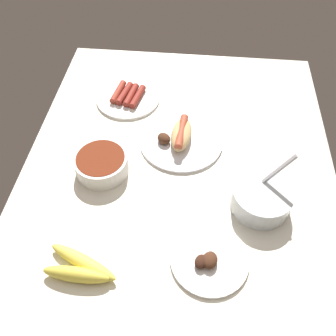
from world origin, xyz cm
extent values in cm
cube|color=silver|center=(0.00, 0.00, -1.50)|extent=(120.00, 90.00, 3.00)
cylinder|color=white|center=(-25.35, -9.75, 0.50)|extent=(18.90, 18.90, 1.00)
ellipsoid|color=#381E14|center=(-26.92, -7.73, 2.12)|extent=(4.44, 4.00, 2.24)
ellipsoid|color=#472819|center=(-26.40, -9.75, 2.27)|extent=(5.03, 4.34, 2.54)
cylinder|color=white|center=(12.92, -0.44, 0.50)|extent=(25.59, 25.59, 1.00)
ellipsoid|color=tan|center=(12.92, -0.44, 3.20)|extent=(14.02, 6.98, 4.40)
cylinder|color=#AD472D|center=(12.92, -0.44, 4.41)|extent=(13.08, 3.34, 2.40)
ellipsoid|color=#472819|center=(11.46, 5.13, 2.40)|extent=(5.67, 5.63, 2.80)
cylinder|color=white|center=(-0.63, 21.56, 2.75)|extent=(15.12, 15.12, 5.49)
cylinder|color=maroon|center=(-0.63, 21.56, 5.09)|extent=(13.61, 13.61, 1.00)
ellipsoid|color=gold|center=(-32.85, 20.52, 1.97)|extent=(4.07, 15.78, 3.93)
ellipsoid|color=#E5D14C|center=(-29.52, 19.81, 1.61)|extent=(10.12, 18.22, 3.22)
cylinder|color=silver|center=(-8.35, -22.51, 3.21)|extent=(15.60, 15.60, 6.41)
cylinder|color=beige|center=(-8.35, -22.51, 4.49)|extent=(13.73, 13.73, 2.89)
cube|color=#B7B7BC|center=(-4.83, -24.46, 9.29)|extent=(2.53, 9.24, 13.93)
cylinder|color=white|center=(31.18, 19.62, 0.50)|extent=(21.73, 21.73, 1.00)
cylinder|color=maroon|center=(30.29, 16.10, 2.10)|extent=(10.72, 4.31, 2.20)
cylinder|color=maroon|center=(30.89, 18.45, 2.10)|extent=(10.71, 4.01, 2.20)
cylinder|color=maroon|center=(31.48, 20.79, 2.10)|extent=(10.72, 4.53, 2.20)
cylinder|color=#9E3828|center=(32.08, 23.14, 2.10)|extent=(10.71, 3.99, 2.20)
camera|label=1|loc=(-63.73, -3.68, 81.06)|focal=38.60mm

